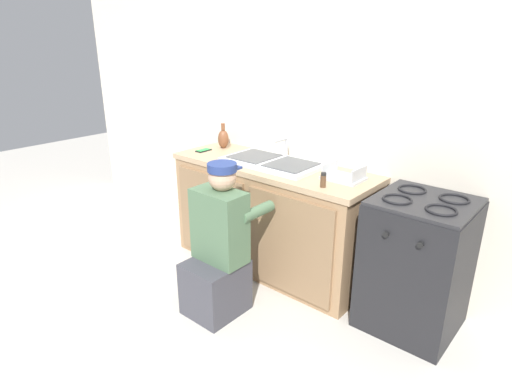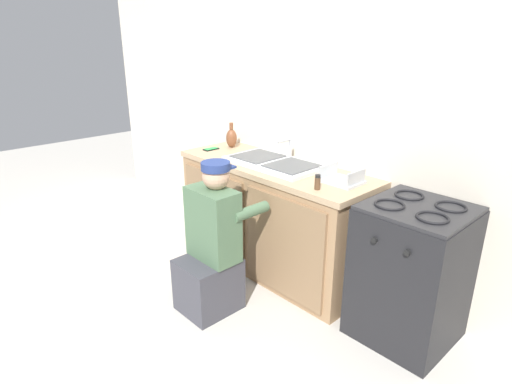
# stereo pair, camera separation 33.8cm
# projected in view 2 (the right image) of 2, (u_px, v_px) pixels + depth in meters

# --- Properties ---
(ground_plane) EXTENTS (12.00, 12.00, 0.00)m
(ground_plane) POSITION_uv_depth(u_px,v_px,m) (247.00, 278.00, 3.57)
(ground_plane) COLOR beige
(back_wall) EXTENTS (6.00, 0.10, 2.50)m
(back_wall) POSITION_uv_depth(u_px,v_px,m) (304.00, 119.00, 3.56)
(back_wall) COLOR beige
(back_wall) RESTS_ON ground_plane
(counter_cabinet) EXTENTS (1.71, 0.62, 0.88)m
(counter_cabinet) POSITION_uv_depth(u_px,v_px,m) (272.00, 220.00, 3.61)
(counter_cabinet) COLOR #997551
(counter_cabinet) RESTS_ON ground_plane
(countertop) EXTENTS (1.75, 0.62, 0.04)m
(countertop) POSITION_uv_depth(u_px,v_px,m) (274.00, 167.00, 3.45)
(countertop) COLOR tan
(countertop) RESTS_ON counter_cabinet
(sink_double_basin) EXTENTS (0.80, 0.44, 0.19)m
(sink_double_basin) POSITION_uv_depth(u_px,v_px,m) (274.00, 162.00, 3.44)
(sink_double_basin) COLOR silver
(sink_double_basin) RESTS_ON countertop
(stove_range) EXTENTS (0.60, 0.62, 0.94)m
(stove_range) POSITION_uv_depth(u_px,v_px,m) (410.00, 273.00, 2.75)
(stove_range) COLOR black
(stove_range) RESTS_ON ground_plane
(plumber_person) EXTENTS (0.42, 0.61, 1.10)m
(plumber_person) POSITION_uv_depth(u_px,v_px,m) (212.00, 251.00, 3.05)
(plumber_person) COLOR #3F3F47
(plumber_person) RESTS_ON ground_plane
(cell_phone) EXTENTS (0.07, 0.14, 0.01)m
(cell_phone) POSITION_uv_depth(u_px,v_px,m) (211.00, 149.00, 3.90)
(cell_phone) COLOR black
(cell_phone) RESTS_ON countertop
(spice_bottle_pepper) EXTENTS (0.04, 0.04, 0.10)m
(spice_bottle_pepper) POSITION_uv_depth(u_px,v_px,m) (317.00, 182.00, 2.88)
(spice_bottle_pepper) COLOR #513823
(spice_bottle_pepper) RESTS_ON countertop
(vase_decorative) EXTENTS (0.10, 0.10, 0.23)m
(vase_decorative) POSITION_uv_depth(u_px,v_px,m) (232.00, 138.00, 3.95)
(vase_decorative) COLOR brown
(vase_decorative) RESTS_ON countertop
(dish_rack_tray) EXTENTS (0.28, 0.22, 0.11)m
(dish_rack_tray) POSITION_uv_depth(u_px,v_px,m) (341.00, 179.00, 3.02)
(dish_rack_tray) COLOR #B2B7BC
(dish_rack_tray) RESTS_ON countertop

